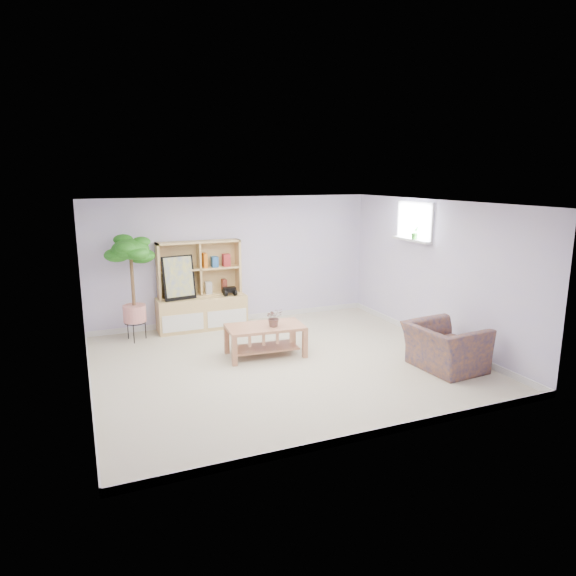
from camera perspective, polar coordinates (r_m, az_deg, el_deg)
name	(u,v)px	position (r m, az deg, el deg)	size (l,w,h in m)	color
floor	(283,363)	(7.88, -0.54, -8.30)	(5.50, 5.00, 0.01)	beige
ceiling	(283,203)	(7.38, -0.58, 9.41)	(5.50, 5.00, 0.01)	white
walls	(283,286)	(7.54, -0.56, 0.26)	(5.51, 5.01, 2.40)	silver
baseboard	(283,360)	(7.86, -0.54, -7.96)	(5.50, 5.00, 0.10)	silver
window	(415,221)	(9.27, 13.96, 7.19)	(0.10, 0.98, 0.68)	silver
window_sill	(411,240)	(9.27, 13.55, 5.21)	(0.14, 1.00, 0.04)	silver
storage_unit	(201,286)	(9.51, -9.64, 0.24)	(1.62, 0.55, 1.62)	tan
poster	(179,278)	(9.32, -12.03, 1.11)	(0.57, 0.13, 0.79)	yellow
toy_truck	(229,291)	(9.56, -6.52, -0.30)	(0.32, 0.22, 0.17)	black
coffee_table	(265,341)	(8.11, -2.54, -5.85)	(1.20, 0.65, 0.49)	#A2694A
table_plant	(274,317)	(7.96, -1.56, -3.27)	(0.26, 0.23, 0.29)	#206626
floor_tree	(133,289)	(9.06, -16.85, -0.06)	(0.67, 0.67, 1.83)	#206114
armchair	(445,344)	(7.87, 17.07, -5.95)	(1.03, 0.90, 0.76)	navy
sill_plant	(415,233)	(9.19, 13.90, 6.00)	(0.13, 0.11, 0.24)	#206114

